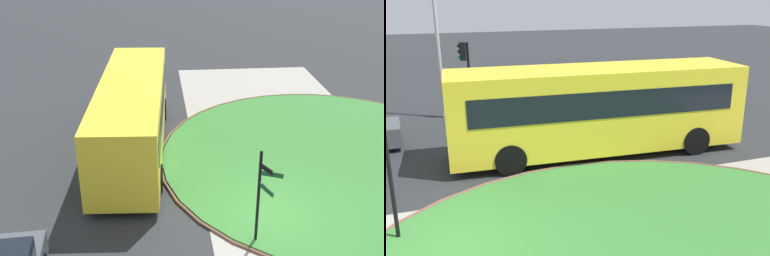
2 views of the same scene
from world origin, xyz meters
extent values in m
plane|color=#282B2D|center=(0.00, 0.00, 0.00)|extent=(120.00, 120.00, 0.00)
cube|color=#9E998E|center=(0.00, -1.93, 0.01)|extent=(32.00, 8.15, 0.02)
cylinder|color=#387A33|center=(3.84, -3.54, 0.05)|extent=(14.13, 14.13, 0.10)
torus|color=brown|center=(3.84, -3.54, 0.06)|extent=(14.44, 14.44, 0.11)
cylinder|color=black|center=(-1.17, 0.81, 1.51)|extent=(0.09, 0.09, 3.03)
sphere|color=black|center=(-1.17, 0.81, 3.08)|extent=(0.10, 0.10, 0.10)
cube|color=black|center=(-1.42, 0.69, 2.67)|extent=(0.44, 0.24, 0.15)
cube|color=#195128|center=(-1.31, 0.48, 2.43)|extent=(0.28, 0.58, 0.15)
cube|color=#195128|center=(-1.51, 0.68, 2.07)|extent=(0.62, 0.26, 0.15)
cube|color=yellow|center=(5.32, 4.65, 1.66)|extent=(10.27, 3.03, 2.77)
cube|color=black|center=(5.39, 5.90, 2.05)|extent=(8.91, 0.52, 0.88)
cube|color=black|center=(5.25, 3.41, 2.05)|extent=(8.91, 0.52, 0.88)
cube|color=black|center=(10.40, 4.37, 1.80)|extent=(0.13, 2.02, 1.10)
cube|color=black|center=(10.40, 4.37, 2.82)|extent=(0.10, 1.36, 0.28)
cylinder|color=black|center=(8.62, 5.61, 0.50)|extent=(1.02, 0.36, 1.00)
cylinder|color=black|center=(8.50, 3.34, 0.50)|extent=(1.02, 0.36, 1.00)
cylinder|color=black|center=(2.14, 5.97, 0.50)|extent=(1.02, 0.36, 1.00)
cylinder|color=black|center=(2.02, 3.70, 0.50)|extent=(1.02, 0.36, 1.00)
camera|label=1|loc=(-12.53, 3.73, 9.17)|focal=43.86mm
camera|label=2|loc=(-0.22, -8.74, 5.37)|focal=40.21mm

